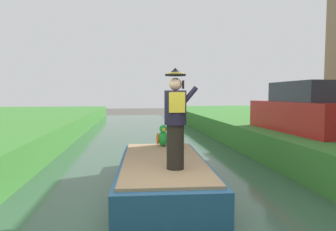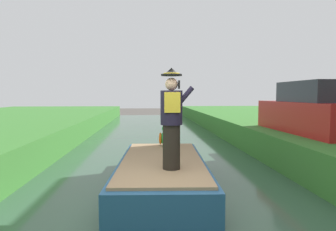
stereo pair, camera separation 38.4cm
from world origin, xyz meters
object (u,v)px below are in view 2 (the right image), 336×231
boat (162,173)px  parrot_plush (166,137)px  parked_car_red (314,111)px  person_pirate (172,119)px

boat → parrot_plush: 1.66m
boat → parrot_plush: size_ratio=7.51×
parked_car_red → boat: bearing=-155.2°
boat → parked_car_red: bearing=24.8°
boat → person_pirate: bearing=-80.9°
parked_car_red → person_pirate: bearing=-146.2°
person_pirate → parrot_plush: size_ratio=3.25×
person_pirate → parked_car_red: person_pirate is taller
person_pirate → parrot_plush: bearing=87.7°
person_pirate → parked_car_red: (4.46, 2.98, -0.04)m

